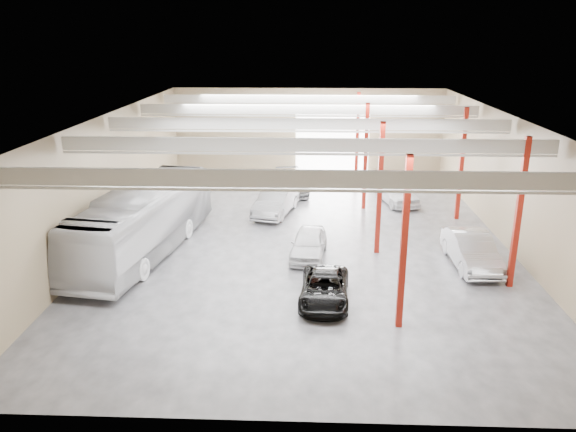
# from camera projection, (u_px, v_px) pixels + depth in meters

# --- Properties ---
(depot_shell) EXTENTS (22.12, 32.12, 7.06)m
(depot_shell) POSITION_uv_depth(u_px,v_px,m) (309.00, 151.00, 31.06)
(depot_shell) COLOR #414146
(depot_shell) RESTS_ON ground
(coach_bus) EXTENTS (4.95, 13.23, 3.60)m
(coach_bus) POSITION_uv_depth(u_px,v_px,m) (145.00, 220.00, 29.55)
(coach_bus) COLOR silver
(coach_bus) RESTS_ON ground
(black_sedan) EXTENTS (2.34, 4.62, 1.25)m
(black_sedan) POSITION_uv_depth(u_px,v_px,m) (325.00, 289.00, 24.35)
(black_sedan) COLOR black
(black_sedan) RESTS_ON ground
(car_row_a) EXTENTS (2.15, 4.46, 1.47)m
(car_row_a) POSITION_uv_depth(u_px,v_px,m) (309.00, 243.00, 29.28)
(car_row_a) COLOR silver
(car_row_a) RESTS_ON ground
(car_row_b) EXTENTS (3.00, 5.52, 1.72)m
(car_row_b) POSITION_uv_depth(u_px,v_px,m) (276.00, 201.00, 36.23)
(car_row_b) COLOR #A8A9AD
(car_row_b) RESTS_ON ground
(car_row_c) EXTENTS (2.93, 5.35, 1.47)m
(car_row_c) POSITION_uv_depth(u_px,v_px,m) (292.00, 183.00, 41.18)
(car_row_c) COLOR gray
(car_row_c) RESTS_ON ground
(car_right_near) EXTENTS (2.01, 5.27, 1.72)m
(car_right_near) POSITION_uv_depth(u_px,v_px,m) (471.00, 250.00, 28.07)
(car_right_near) COLOR #B3B4B8
(car_right_near) RESTS_ON ground
(car_right_far) EXTENTS (2.99, 5.17, 1.65)m
(car_right_far) POSITION_uv_depth(u_px,v_px,m) (396.00, 191.00, 38.67)
(car_right_far) COLOR white
(car_right_far) RESTS_ON ground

